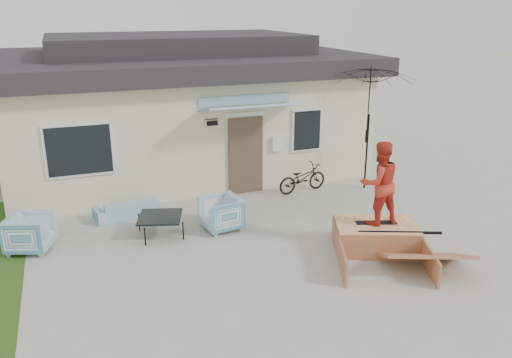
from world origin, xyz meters
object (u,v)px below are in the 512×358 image
object	(u,v)px
loveseat	(127,205)
armchair_left	(29,231)
skateboard	(376,222)
patio_umbrella	(368,127)
armchair_right	(221,212)
coffee_table	(161,225)
bicycle	(302,175)
skate_ramp	(376,236)
skater	(379,181)

from	to	relation	value
loveseat	armchair_left	world-z (taller)	armchair_left
skateboard	patio_umbrella	bearing A→B (deg)	80.14
armchair_right	armchair_left	bearing A→B (deg)	-102.70
coffee_table	patio_umbrella	bearing A→B (deg)	10.97
coffee_table	bicycle	size ratio (longest dim) A/B	0.62
coffee_table	skate_ramp	size ratio (longest dim) A/B	0.42
armchair_right	skate_ramp	bearing A→B (deg)	44.55
skater	loveseat	bearing A→B (deg)	-34.18
coffee_table	patio_umbrella	xyz separation A→B (m)	(5.95, 1.15, 1.52)
coffee_table	skateboard	distance (m)	4.69
skater	coffee_table	bearing A→B (deg)	-25.12
patio_umbrella	skate_ramp	world-z (taller)	patio_umbrella
loveseat	patio_umbrella	distance (m)	6.68
armchair_right	patio_umbrella	size ratio (longest dim) A/B	0.35
skate_ramp	skateboard	bearing A→B (deg)	90.00
coffee_table	skate_ramp	bearing A→B (deg)	-28.95
armchair_left	skate_ramp	size ratio (longest dim) A/B	0.39
armchair_left	skateboard	distance (m)	7.21
skateboard	skater	size ratio (longest dim) A/B	0.49
armchair_right	coffee_table	distance (m)	1.39
skateboard	loveseat	bearing A→B (deg)	161.40
bicycle	skateboard	bearing A→B (deg)	169.69
armchair_left	patio_umbrella	distance (m)	8.78
armchair_right	skateboard	xyz separation A→B (m)	(2.75, -2.06, 0.16)
coffee_table	skateboard	world-z (taller)	skateboard
loveseat	armchair_left	size ratio (longest dim) A/B	1.79
coffee_table	loveseat	bearing A→B (deg)	112.68
loveseat	skateboard	bearing A→B (deg)	132.54
loveseat	armchair_right	size ratio (longest dim) A/B	1.81
coffee_table	skate_ramp	xyz separation A→B (m)	(4.10, -2.27, 0.05)
armchair_right	skater	world-z (taller)	skater
patio_umbrella	armchair_right	bearing A→B (deg)	-164.07
armchair_right	patio_umbrella	world-z (taller)	patio_umbrella
coffee_table	bicycle	xyz separation A→B (m)	(4.18, 1.49, 0.25)
armchair_left	patio_umbrella	world-z (taller)	patio_umbrella
loveseat	armchair_left	distance (m)	2.41
armchair_left	skater	size ratio (longest dim) A/B	0.49
armchair_right	skateboard	size ratio (longest dim) A/B	0.99
armchair_left	bicycle	size ratio (longest dim) A/B	0.58
skateboard	armchair_left	bearing A→B (deg)	179.24
skateboard	skater	bearing A→B (deg)	0.00
armchair_right	skateboard	bearing A→B (deg)	45.44
skate_ramp	patio_umbrella	bearing A→B (deg)	83.76
armchair_right	skate_ramp	world-z (taller)	armchair_right
armchair_left	skateboard	bearing A→B (deg)	-90.52
armchair_right	skate_ramp	xyz separation A→B (m)	(2.73, -2.11, -0.15)
coffee_table	bicycle	distance (m)	4.44
patio_umbrella	skate_ramp	distance (m)	4.16
coffee_table	skateboard	size ratio (longest dim) A/B	1.08
loveseat	skateboard	size ratio (longest dim) A/B	1.80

